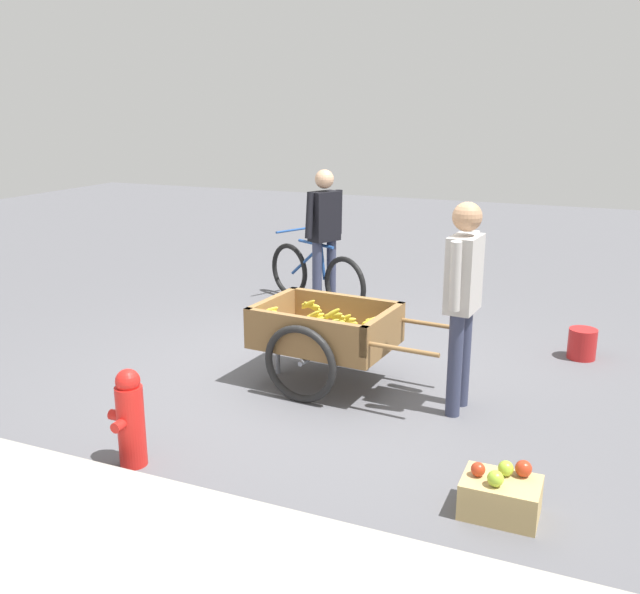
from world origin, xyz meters
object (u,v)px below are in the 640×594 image
fruit_cart (326,335)px  apple_crate (501,495)px  cyclist_person (324,226)px  bicycle (316,275)px  vendor_person (463,289)px  fire_hydrant (130,418)px  plastic_bucket (582,344)px

fruit_cart → apple_crate: bearing=139.9°
cyclist_person → apple_crate: size_ratio=3.63×
bicycle → apple_crate: bicycle is taller
fruit_cart → cyclist_person: bearing=-66.8°
fruit_cart → vendor_person: (-1.14, 0.09, 0.54)m
vendor_person → apple_crate: size_ratio=3.68×
vendor_person → cyclist_person: vendor_person is taller
bicycle → cyclist_person: cyclist_person is taller
fire_hydrant → plastic_bucket: (-2.59, -3.29, -0.19)m
cyclist_person → apple_crate: (-2.60, 3.55, -0.83)m
vendor_person → apple_crate: bearing=112.3°
fire_hydrant → cyclist_person: bearing=-85.9°
bicycle → fire_hydrant: 4.00m
bicycle → plastic_bucket: bearing=167.1°
vendor_person → fire_hydrant: size_ratio=2.42×
fruit_cart → plastic_bucket: bearing=-142.6°
cyclist_person → plastic_bucket: (-2.88, 0.63, -0.81)m
cyclist_person → plastic_bucket: cyclist_person is taller
vendor_person → fire_hydrant: (1.77, 1.69, -0.64)m
vendor_person → bicycle: bearing=-46.2°
fire_hydrant → apple_crate: bearing=-171.1°
cyclist_person → plastic_bucket: 3.05m
plastic_bucket → fruit_cart: bearing=37.4°
cyclist_person → fire_hydrant: 3.97m
fire_hydrant → apple_crate: fire_hydrant is taller
vendor_person → fire_hydrant: 2.53m
fruit_cart → fire_hydrant: 1.90m
vendor_person → apple_crate: (-0.55, 1.33, -0.85)m
bicycle → cyclist_person: size_ratio=0.95×
fire_hydrant → vendor_person: bearing=-136.3°
bicycle → cyclist_person: (-0.14, 0.07, 0.60)m
bicycle → fire_hydrant: bicycle is taller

